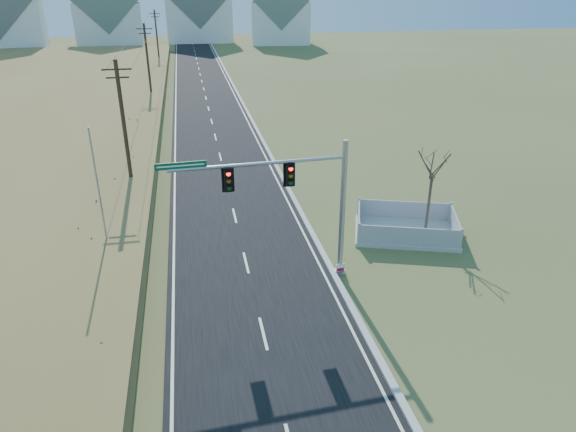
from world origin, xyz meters
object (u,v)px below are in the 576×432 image
object	(u,v)px
traffic_signal_mast	(305,198)
flagpole	(102,211)
fence_enclosure	(406,230)
open_sign	(340,269)
bare_tree	(434,163)

from	to	relation	value
traffic_signal_mast	flagpole	xyz separation A→B (m)	(-9.65, 3.73, -1.43)
fence_enclosure	traffic_signal_mast	bearing A→B (deg)	-133.86
open_sign	flagpole	world-z (taller)	flagpole
flagpole	open_sign	bearing A→B (deg)	-18.03
flagpole	traffic_signal_mast	bearing A→B (deg)	-21.12
traffic_signal_mast	open_sign	world-z (taller)	traffic_signal_mast
traffic_signal_mast	bare_tree	bearing A→B (deg)	21.52
open_sign	bare_tree	size ratio (longest dim) A/B	0.11
traffic_signal_mast	fence_enclosure	xyz separation A→B (m)	(6.85, 3.59, -4.02)
open_sign	flagpole	bearing A→B (deg)	156.17
flagpole	bare_tree	size ratio (longest dim) A/B	1.37
fence_enclosure	bare_tree	world-z (taller)	bare_tree
bare_tree	open_sign	bearing A→B (deg)	-149.58
open_sign	bare_tree	bearing A→B (deg)	24.62
fence_enclosure	open_sign	world-z (taller)	fence_enclosure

